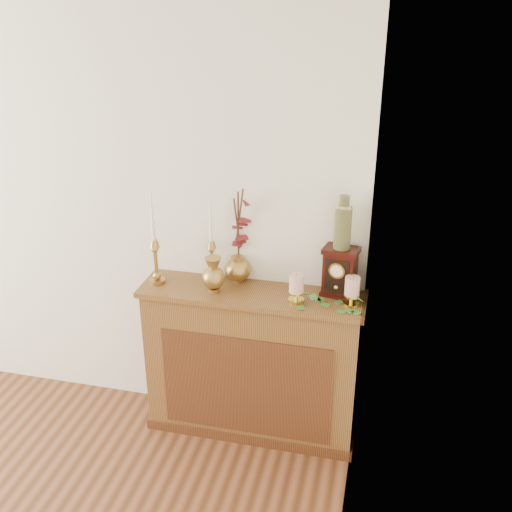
% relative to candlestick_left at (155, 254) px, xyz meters
% --- Properties ---
extents(console_shelf, '(1.24, 0.34, 0.93)m').
position_rel_candlestick_left_xyz_m(console_shelf, '(0.54, 0.02, -0.67)').
color(console_shelf, brown).
rests_on(console_shelf, ground).
extents(candlestick_left, '(0.09, 0.09, 0.53)m').
position_rel_candlestick_left_xyz_m(candlestick_left, '(0.00, 0.00, 0.00)').
color(candlestick_left, '#B28547').
rests_on(candlestick_left, console_shelf).
extents(candlestick_center, '(0.08, 0.08, 0.47)m').
position_rel_candlestick_left_xyz_m(candlestick_center, '(0.29, 0.12, -0.02)').
color(candlestick_center, '#B28547').
rests_on(candlestick_center, console_shelf).
extents(bud_vase, '(0.13, 0.13, 0.20)m').
position_rel_candlestick_left_xyz_m(bud_vase, '(0.34, -0.03, -0.08)').
color(bud_vase, '#B28547').
rests_on(bud_vase, console_shelf).
extents(ginger_jar, '(0.22, 0.24, 0.56)m').
position_rel_candlestick_left_xyz_m(ginger_jar, '(0.44, 0.17, 0.08)').
color(ginger_jar, '#B28547').
rests_on(ginger_jar, console_shelf).
extents(pillar_candle_left, '(0.09, 0.09, 0.17)m').
position_rel_candlestick_left_xyz_m(pillar_candle_left, '(0.79, -0.04, -0.09)').
color(pillar_candle_left, '#DEC64E').
rests_on(pillar_candle_left, console_shelf).
extents(pillar_candle_right, '(0.09, 0.09, 0.17)m').
position_rel_candlestick_left_xyz_m(pillar_candle_right, '(1.08, -0.00, -0.09)').
color(pillar_candle_right, '#DEC64E').
rests_on(pillar_candle_right, console_shelf).
extents(ivy_garland, '(0.41, 0.15, 0.07)m').
position_rel_candlestick_left_xyz_m(ivy_garland, '(0.96, -0.04, -0.16)').
color(ivy_garland, '#32722B').
rests_on(ivy_garland, console_shelf).
extents(mantel_clock, '(0.20, 0.16, 0.27)m').
position_rel_candlestick_left_xyz_m(mantel_clock, '(1.00, 0.09, -0.04)').
color(mantel_clock, '#360E0A').
rests_on(mantel_clock, console_shelf).
extents(ceramic_vase, '(0.09, 0.09, 0.29)m').
position_rel_candlestick_left_xyz_m(ceramic_vase, '(1.00, 0.10, 0.23)').
color(ceramic_vase, '#183025').
rests_on(ceramic_vase, mantel_clock).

